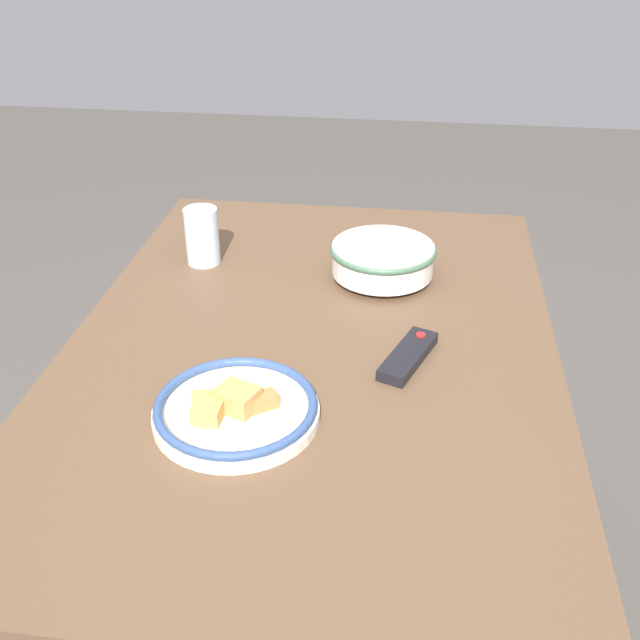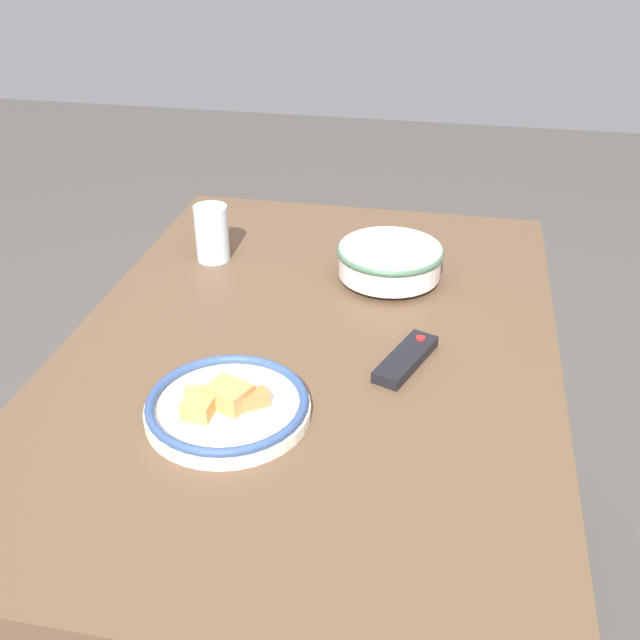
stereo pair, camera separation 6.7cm
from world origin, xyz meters
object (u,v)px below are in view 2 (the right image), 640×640
object	(u,v)px
tv_remote	(406,359)
food_plate	(227,406)
noodle_bowl	(390,260)
drinking_glass	(212,233)

from	to	relation	value
tv_remote	food_plate	bearing A→B (deg)	-122.12
noodle_bowl	drinking_glass	xyz separation A→B (m)	(-0.02, -0.37, 0.02)
tv_remote	noodle_bowl	bearing A→B (deg)	122.71
food_plate	tv_remote	distance (m)	0.31
noodle_bowl	drinking_glass	world-z (taller)	drinking_glass
food_plate	drinking_glass	xyz separation A→B (m)	(-0.51, -0.19, 0.04)
noodle_bowl	tv_remote	bearing A→B (deg)	11.94
noodle_bowl	food_plate	xyz separation A→B (m)	(0.48, -0.19, -0.03)
food_plate	tv_remote	size ratio (longest dim) A/B	1.53
noodle_bowl	drinking_glass	size ratio (longest dim) A/B	1.79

